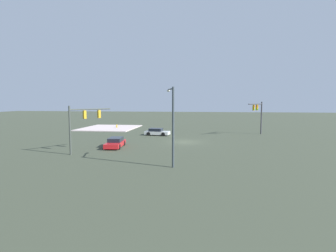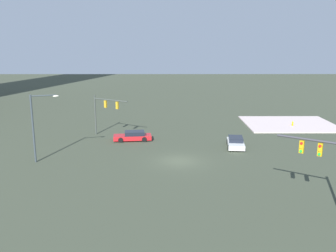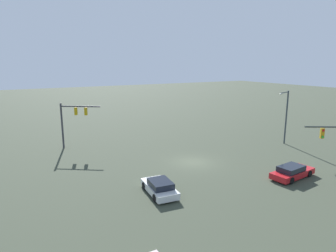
% 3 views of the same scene
% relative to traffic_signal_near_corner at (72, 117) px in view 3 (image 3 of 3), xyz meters
% --- Properties ---
extents(ground_plane, '(219.16, 219.16, 0.00)m').
position_rel_traffic_signal_near_corner_xyz_m(ground_plane, '(12.07, 10.13, -4.00)').
color(ground_plane, '#394031').
extents(traffic_signal_near_corner, '(3.03, 4.30, 5.77)m').
position_rel_traffic_signal_near_corner_xyz_m(traffic_signal_near_corner, '(0.00, 0.00, 0.00)').
color(traffic_signal_near_corner, '#36363C').
rests_on(traffic_signal_near_corner, ground).
extents(streetlamp_curved_arm, '(1.09, 2.76, 7.12)m').
position_rel_traffic_signal_near_corner_xyz_m(streetlamp_curved_arm, '(11.91, 24.83, 0.23)').
color(streetlamp_curved_arm, '#343E43').
rests_on(streetlamp_curved_arm, ground).
extents(sedan_car_approaching, '(4.38, 2.31, 1.21)m').
position_rel_traffic_signal_near_corner_xyz_m(sedan_car_approaching, '(17.36, 3.21, -3.43)').
color(sedan_car_approaching, silver).
rests_on(sedan_car_approaching, ground).
extents(sedan_car_waiting_far, '(2.28, 4.93, 1.21)m').
position_rel_traffic_signal_near_corner_xyz_m(sedan_car_waiting_far, '(20.42, 15.76, -3.43)').
color(sedan_car_waiting_far, red).
rests_on(sedan_car_waiting_far, ground).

